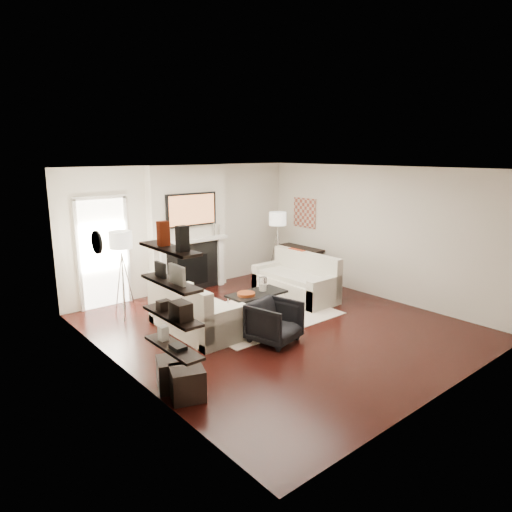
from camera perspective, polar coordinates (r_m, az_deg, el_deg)
room_envelope at (r=7.66m, az=2.89°, el=0.69°), size 6.00×6.00×6.00m
chimney_breast at (r=9.92m, az=-8.49°, el=3.37°), size 1.80×0.25×2.70m
fireplace_surround at (r=9.98m, az=-7.92°, el=-1.43°), size 1.30×0.02×1.04m
firebox at (r=9.99m, az=-7.89°, el=-1.82°), size 0.75×0.02×0.65m
mantel_pilaster_l at (r=9.60m, az=-11.47°, el=-1.96°), size 0.12×0.08×1.10m
mantel_pilaster_r at (r=10.33m, az=-4.46°, el=-0.67°), size 0.12×0.08×1.10m
mantel_shelf at (r=9.81m, az=-7.87°, el=1.92°), size 1.70×0.18×0.07m
tv_body at (r=9.73m, az=-8.07°, el=5.76°), size 1.20×0.06×0.70m
tv_screen at (r=9.70m, az=-7.97°, el=5.74°), size 1.10×0.00×0.62m
candlestick_l_tall at (r=9.51m, az=-10.75°, el=2.60°), size 0.04×0.04×0.30m
candlestick_l_short at (r=9.45m, az=-11.42°, el=2.32°), size 0.04×0.04×0.24m
candlestick_r_tall at (r=10.08m, az=-5.29°, el=3.35°), size 0.04×0.04×0.30m
candlestick_r_short at (r=10.16m, az=-4.68°, el=3.26°), size 0.04×0.04×0.24m
hallway_panel at (r=9.26m, az=-18.55°, el=0.27°), size 0.90×0.02×2.10m
door_trim_l at (r=9.09m, az=-21.30°, el=-0.18°), size 0.06×0.06×2.16m
door_trim_r at (r=9.43m, az=-15.80°, el=0.67°), size 0.06×0.06×2.16m
door_trim_top at (r=9.08m, az=-18.99°, el=6.91°), size 1.02×0.06×0.06m
rug at (r=8.57m, az=0.41°, el=-7.32°), size 2.60×2.00×0.01m
loveseat_left_base at (r=7.85m, az=-7.48°, el=-7.79°), size 0.85×1.80×0.42m
loveseat_left_back at (r=7.58m, az=-9.69°, el=-6.08°), size 0.18×1.80×0.80m
loveseat_left_arm_n at (r=7.19m, az=-3.97°, el=-8.91°), size 0.85×0.18×0.60m
loveseat_left_arm_s at (r=8.48m, az=-10.47°, el=-5.67°), size 0.85×0.18×0.60m
loveseat_left_cushion at (r=7.79m, az=-7.22°, el=-5.92°), size 0.63×1.44×0.10m
pillow_left_orange at (r=7.77m, az=-10.87°, el=-4.08°), size 0.10×0.42×0.42m
pillow_left_charcoal at (r=7.27m, az=-8.54°, el=-5.25°), size 0.10×0.40×0.40m
loveseat_right_base at (r=9.50m, az=4.88°, el=-4.03°), size 0.85×1.80×0.42m
loveseat_right_back at (r=9.64m, az=6.33°, el=-1.85°), size 0.18×1.80×0.80m
loveseat_right_arm_n at (r=8.94m, az=8.55°, el=-4.60°), size 0.85×0.18×0.60m
loveseat_right_arm_s at (r=10.04m, az=1.63°, el=-2.52°), size 0.85×0.18×0.60m
loveseat_right_cushion at (r=9.39m, az=4.69°, el=-2.57°), size 0.63×1.44×0.10m
pillow_right_orange at (r=9.80m, az=5.09°, el=-0.36°), size 0.10×0.42×0.42m
pillow_right_charcoal at (r=9.40m, az=7.67°, el=-1.06°), size 0.10×0.40×0.40m
coffee_table at (r=8.47m, az=0.09°, el=-4.74°), size 1.10×0.55×0.04m
coffee_leg_nw at (r=8.08m, az=-1.63°, el=-7.21°), size 0.02×0.02×0.38m
coffee_leg_ne at (r=8.70m, az=3.56°, el=-5.74°), size 0.02×0.02×0.38m
coffee_leg_sw at (r=8.41m, az=-3.50°, el=-6.41°), size 0.02×0.02×0.38m
coffee_leg_se at (r=9.01m, az=1.63°, el=-5.07°), size 0.02×0.02×0.38m
hurricane_glass at (r=8.52m, az=0.87°, el=-3.52°), size 0.15×0.15×0.26m
hurricane_candle at (r=8.54m, az=0.87°, el=-3.93°), size 0.09×0.09×0.13m
copper_bowl at (r=8.31m, az=-1.23°, el=-4.78°), size 0.33×0.33×0.05m
armchair at (r=7.31m, az=2.33°, el=-7.99°), size 0.84×0.81×0.72m
lamp_left_post at (r=8.60m, az=-16.22°, el=-3.60°), size 0.02×0.02×1.20m
lamp_left_shade at (r=8.41m, az=-16.58°, el=1.96°), size 0.40×0.40×0.30m
lamp_left_leg_a at (r=8.65m, az=-15.55°, el=-3.48°), size 0.25×0.02×1.23m
lamp_left_leg_b at (r=8.67m, az=-16.81°, el=-3.52°), size 0.14×0.22×1.23m
lamp_left_leg_c at (r=8.50m, az=-16.30°, el=-3.81°), size 0.14×0.22×1.23m
lamp_right_post at (r=10.80m, az=2.68°, el=0.22°), size 0.02×0.02×1.20m
lamp_right_shade at (r=10.65m, az=2.72°, el=4.69°), size 0.40×0.40×0.30m
lamp_right_leg_a at (r=10.87m, az=3.10°, el=0.30°), size 0.25×0.02×1.23m
lamp_right_leg_b at (r=10.83m, az=2.12°, el=0.26°), size 0.14×0.22×1.23m
lamp_right_leg_c at (r=10.69m, az=2.80°, el=0.09°), size 0.14×0.22×1.23m
console_top at (r=10.93m, az=5.68°, el=1.02°), size 0.35×1.20×0.04m
console_leg_n at (r=10.65m, az=7.75°, el=-1.43°), size 0.30×0.04×0.71m
console_leg_s at (r=11.39m, az=3.67°, el=-0.39°), size 0.30×0.04×0.71m
wall_art at (r=10.96m, az=6.11°, el=5.39°), size 0.03×0.70×0.70m
shelf_bottom at (r=5.60m, az=-10.27°, el=-11.20°), size 0.25×1.00×0.03m
shelf_lower at (r=5.45m, az=-10.44°, el=-7.35°), size 0.25×1.00×0.04m
shelf_upper at (r=5.33m, az=-10.62°, el=-3.31°), size 0.25×1.00×0.04m
shelf_top at (r=5.23m, az=-10.80°, el=0.90°), size 0.25×1.00×0.04m
decor_magfile_a at (r=4.95m, az=-9.18°, el=2.15°), size 0.12×0.10×0.28m
decor_magfile_b at (r=5.31m, az=-11.51°, el=2.77°), size 0.12×0.10×0.28m
decor_frame_a at (r=5.17m, az=-9.84°, el=-2.32°), size 0.04×0.30×0.22m
decor_frame_b at (r=5.50m, az=-11.87°, el=-1.69°), size 0.04×0.22×0.18m
decor_wine_rack at (r=5.24m, az=-9.38°, el=-6.76°), size 0.18×0.25×0.20m
decor_box_small at (r=5.58m, az=-11.46°, el=-6.05°), size 0.15×0.12×0.12m
decor_books at (r=5.50m, az=-9.73°, el=-11.16°), size 0.14×0.20×0.05m
decor_box_tall at (r=5.75m, az=-11.51°, el=-9.43°), size 0.10×0.10×0.18m
clock_rim at (r=6.92m, az=-19.28°, el=1.63°), size 0.04×0.34×0.34m
clock_face at (r=6.93m, az=-19.08°, el=1.65°), size 0.01×0.29×0.29m
ottoman_near at (r=6.12m, az=-10.27°, el=-14.22°), size 0.52×0.52×0.40m
ottoman_far at (r=5.86m, az=-8.59°, el=-15.42°), size 0.51×0.51×0.40m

